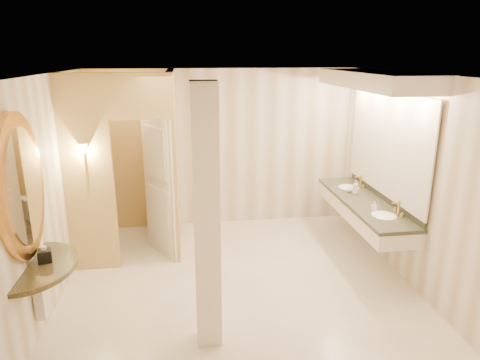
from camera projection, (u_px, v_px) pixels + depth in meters
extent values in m
plane|color=white|center=(236.00, 276.00, 5.87)|extent=(4.50, 4.50, 0.00)
plane|color=silver|center=(235.00, 74.00, 5.10)|extent=(4.50, 4.50, 0.00)
cube|color=silver|center=(221.00, 149.00, 7.38)|extent=(4.50, 0.02, 2.70)
cube|color=silver|center=(265.00, 249.00, 3.58)|extent=(4.50, 0.02, 2.70)
cube|color=silver|center=(52.00, 189.00, 5.20)|extent=(0.02, 4.00, 2.70)
cube|color=silver|center=(401.00, 175.00, 5.77)|extent=(0.02, 4.00, 2.70)
cube|color=#E6C778|center=(174.00, 161.00, 6.57)|extent=(0.10, 1.50, 2.70)
cube|color=#E6C778|center=(88.00, 177.00, 5.71)|extent=(0.65, 0.10, 2.70)
cube|color=#E6C778|center=(138.00, 96.00, 5.51)|extent=(0.80, 0.10, 0.60)
cube|color=silver|center=(160.00, 188.00, 6.23)|extent=(0.48, 0.70, 2.10)
cylinder|color=gold|center=(86.00, 163.00, 5.59)|extent=(0.03, 0.03, 0.30)
cone|color=silver|center=(84.00, 148.00, 5.53)|extent=(0.14, 0.14, 0.14)
cube|color=silver|center=(364.00, 209.00, 6.29)|extent=(0.60, 2.31, 0.24)
cube|color=black|center=(364.00, 201.00, 6.26)|extent=(0.64, 2.35, 0.05)
cube|color=black|center=(383.00, 196.00, 6.27)|extent=(0.03, 2.31, 0.10)
ellipsoid|color=white|center=(384.00, 218.00, 5.67)|extent=(0.40, 0.44, 0.15)
cylinder|color=gold|center=(399.00, 208.00, 5.66)|extent=(0.03, 0.03, 0.22)
ellipsoid|color=white|center=(348.00, 190.00, 6.86)|extent=(0.40, 0.44, 0.15)
cylinder|color=gold|center=(361.00, 182.00, 6.84)|extent=(0.03, 0.03, 0.22)
cube|color=white|center=(388.00, 144.00, 6.05)|extent=(0.03, 2.31, 1.40)
cube|color=silver|center=(375.00, 80.00, 5.76)|extent=(0.75, 2.51, 0.22)
cylinder|color=black|center=(31.00, 267.00, 4.33)|extent=(1.12, 1.12, 0.05)
cube|color=silver|center=(39.00, 293.00, 4.42)|extent=(0.10, 0.10, 0.60)
cylinder|color=gold|center=(21.00, 187.00, 4.09)|extent=(0.07, 1.12, 1.12)
cylinder|color=white|center=(25.00, 187.00, 4.10)|extent=(0.02, 0.90, 0.90)
cube|color=silver|center=(207.00, 222.00, 4.18)|extent=(0.25, 0.25, 2.70)
cube|color=black|center=(45.00, 256.00, 4.38)|extent=(0.16, 0.16, 0.13)
imported|color=white|center=(159.00, 208.00, 7.27)|extent=(0.60, 0.87, 0.81)
imported|color=beige|center=(374.00, 206.00, 5.80)|extent=(0.06, 0.06, 0.12)
imported|color=silver|center=(350.00, 189.00, 6.59)|extent=(0.09, 0.09, 0.11)
imported|color=#C6B28C|center=(355.00, 187.00, 6.48)|extent=(0.09, 0.09, 0.22)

